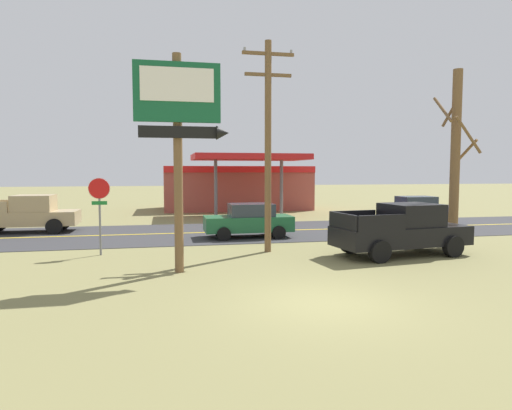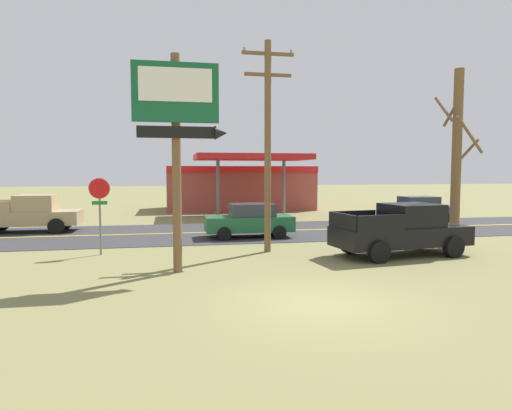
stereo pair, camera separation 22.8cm
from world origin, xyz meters
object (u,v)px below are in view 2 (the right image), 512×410
Objects in this scene: stop_sign at (100,202)px; pickup_black_parked_on_lawn at (402,230)px; car_green_mid_lane at (250,220)px; motel_sign at (178,122)px; utility_pole at (268,140)px; bare_tree at (457,156)px; car_blue_near_lane at (420,209)px; pickup_tan_on_road at (29,214)px; gas_station at (239,186)px.

stop_sign reaches higher than pickup_black_parked_on_lawn.
car_green_mid_lane is (6.40, 3.36, -1.20)m from stop_sign.
motel_sign reaches higher than pickup_black_parked_on_lawn.
utility_pole is 8.24m from bare_tree.
bare_tree is at bearing -111.96° from car_blue_near_lane.
pickup_black_parked_on_lawn and pickup_tan_on_road have the same top height.
stop_sign reaches higher than car_blue_near_lane.
gas_station is 2.21× the size of pickup_black_parked_on_lawn.
gas_station is at bearing 42.70° from pickup_tan_on_road.
utility_pole reaches higher than stop_sign.
stop_sign is 0.36× the size of utility_pole.
pickup_black_parked_on_lawn is (-3.37, -1.67, -2.88)m from bare_tree.
utility_pole is 1.96× the size of car_blue_near_lane.
bare_tree is 4.74m from pickup_black_parked_on_lawn.
pickup_black_parked_on_lawn reaches higher than car_blue_near_lane.
utility_pole is 6.21m from pickup_black_parked_on_lawn.
stop_sign is 7.33m from car_green_mid_lane.
stop_sign reaches higher than pickup_tan_on_road.
utility_pole is at bearing 41.19° from motel_sign.
utility_pole is 1.58× the size of pickup_tan_on_road.
bare_tree is at bearing -25.95° from car_green_mid_lane.
motel_sign is 1.62× the size of car_green_mid_lane.
pickup_black_parked_on_lawn is (11.27, -2.32, -1.06)m from stop_sign.
pickup_tan_on_road is at bearing 144.29° from utility_pole.
car_blue_near_lane is (22.50, 0.00, -0.13)m from pickup_tan_on_road.
pickup_tan_on_road reaches higher than car_green_mid_lane.
gas_station is (1.99, 19.96, -2.48)m from utility_pole.
utility_pole is 5.33m from car_green_mid_lane.
stop_sign is 0.54× the size of pickup_black_parked_on_lawn.
gas_station is (-6.24, 20.04, -1.90)m from bare_tree.
pickup_black_parked_on_lawn is at bearing -49.38° from car_green_mid_lane.
car_green_mid_lane is (-0.02, 3.94, -3.59)m from utility_pole.
utility_pole reaches higher than bare_tree.
motel_sign is 9.26m from pickup_black_parked_on_lawn.
bare_tree is 9.15m from car_blue_near_lane.
utility_pole is at bearing -89.76° from car_green_mid_lane.
utility_pole is (3.51, 3.07, -0.29)m from motel_sign.
pickup_tan_on_road is at bearing 160.06° from car_green_mid_lane.
gas_station is 16.19m from car_green_mid_lane.
utility_pole is 20.21m from gas_station.
motel_sign is 5.38m from stop_sign.
gas_station is at bearing 128.21° from car_blue_near_lane.
pickup_black_parked_on_lawn is (2.86, -21.70, -0.98)m from gas_station.
bare_tree is at bearing -0.51° from utility_pole.
bare_tree reaches higher than car_green_mid_lane.
bare_tree is at bearing -22.58° from pickup_tan_on_road.
motel_sign reaches higher than pickup_tan_on_road.
gas_station is 17.76m from pickup_tan_on_road.
bare_tree is 1.44× the size of pickup_tan_on_road.
utility_pole is 14.03m from pickup_tan_on_road.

